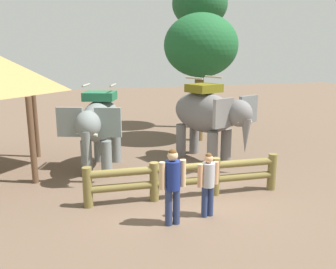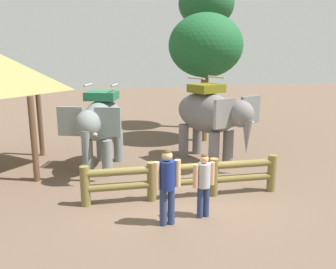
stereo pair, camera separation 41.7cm
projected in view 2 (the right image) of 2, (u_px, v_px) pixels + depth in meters
The scene contains 8 objects.
ground_plane at pixel (183, 198), 9.56m from camera, with size 60.00×60.00×0.00m, color brown.
log_fence at pixel (183, 176), 9.44m from camera, with size 5.34×0.58×1.05m.
elephant_near_left at pixel (101, 123), 11.54m from camera, with size 2.38×3.37×2.83m.
elephant_center at pixel (210, 115), 12.38m from camera, with size 2.55×3.58×3.01m.
tourist_woman_in_black at pixel (167, 182), 7.87m from camera, with size 0.63×0.37×1.79m.
tourist_man_in_blue at pixel (204, 181), 8.27m from camera, with size 0.55×0.35×1.58m.
tree_far_left at pixel (206, 7), 17.12m from camera, with size 2.69×2.69×7.25m.
tree_back_center at pixel (206, 46), 14.85m from camera, with size 3.12×3.12×5.43m.
Camera 2 is at (-2.70, -8.52, 3.84)m, focal length 37.92 mm.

